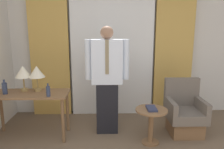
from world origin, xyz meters
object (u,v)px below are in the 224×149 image
desk (29,100)px  side_table (151,120)px  bottle_near_edge (48,91)px  table_lamp_right (37,73)px  armchair (184,114)px  book (151,108)px  person (107,77)px  bottle_by_lamp (5,88)px  table_lamp_left (23,73)px

desk → side_table: 1.95m
bottle_near_edge → table_lamp_right: bearing=129.1°
armchair → book: bearing=-151.9°
person → side_table: size_ratio=3.22×
bottle_near_edge → side_table: 1.63m
bottle_by_lamp → person: bearing=6.0°
bottle_near_edge → armchair: size_ratio=0.22×
bottle_by_lamp → armchair: bottle_by_lamp is taller
bottle_by_lamp → person: 1.62m
bottle_by_lamp → book: (2.27, -0.23, -0.27)m
armchair → book: armchair is taller
desk → bottle_by_lamp: size_ratio=5.35×
desk → table_lamp_left: table_lamp_left is taller
bottle_by_lamp → table_lamp_right: bearing=19.2°
bottle_near_edge → bottle_by_lamp: (-0.71, 0.14, 0.01)m
bottle_near_edge → bottle_by_lamp: bearing=168.5°
desk → side_table: size_ratio=2.23×
table_lamp_right → book: size_ratio=1.64×
armchair → book: size_ratio=3.59×
table_lamp_left → bottle_by_lamp: 0.36m
person → bottle_near_edge: bearing=-160.7°
table_lamp_left → book: (2.03, -0.40, -0.48)m
table_lamp_right → table_lamp_left: bearing=180.0°
desk → table_lamp_left: size_ratio=2.99×
table_lamp_right → armchair: size_ratio=0.46×
desk → table_lamp_right: 0.45m
table_lamp_left → bottle_by_lamp: table_lamp_left is taller
person → book: (0.67, -0.40, -0.40)m
table_lamp_left → book: table_lamp_left is taller
table_lamp_right → book: bearing=-12.4°
table_lamp_right → bottle_near_edge: 0.45m
desk → book: (1.92, -0.28, -0.06)m
side_table → bottle_near_edge: bearing=176.6°
side_table → desk: bearing=171.8°
bottle_by_lamp → side_table: 2.33m
desk → bottle_by_lamp: 0.41m
table_lamp_left → armchair: (2.67, -0.05, -0.72)m
table_lamp_left → person: bearing=0.3°
table_lamp_left → side_table: table_lamp_left is taller
desk → book: 1.94m
side_table → table_lamp_right: bearing=167.6°
person → armchair: bearing=-2.7°
table_lamp_right → bottle_by_lamp: table_lamp_right is taller
armchair → side_table: armchair is taller
bottle_by_lamp → armchair: size_ratio=0.26×
side_table → table_lamp_left: bearing=168.9°
bottle_by_lamp → table_lamp_left: bearing=33.6°
armchair → side_table: bearing=-151.8°
table_lamp_left → table_lamp_right: same height
bottle_by_lamp → book: size_ratio=0.92×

